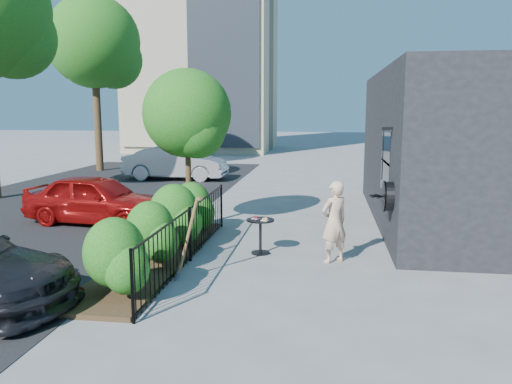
# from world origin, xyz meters

# --- Properties ---
(ground) EXTENTS (120.00, 120.00, 0.00)m
(ground) POSITION_xyz_m (0.00, 0.00, 0.00)
(ground) COLOR gray
(ground) RESTS_ON ground
(shop_building) EXTENTS (6.22, 9.00, 4.00)m
(shop_building) POSITION_xyz_m (5.50, 4.50, 2.00)
(shop_building) COLOR black
(shop_building) RESTS_ON ground
(fence) EXTENTS (0.05, 6.05, 1.10)m
(fence) POSITION_xyz_m (-1.50, 0.00, 0.56)
(fence) COLOR black
(fence) RESTS_ON ground
(planting_bed) EXTENTS (1.30, 6.00, 0.08)m
(planting_bed) POSITION_xyz_m (-2.20, 0.00, 0.04)
(planting_bed) COLOR #382616
(planting_bed) RESTS_ON ground
(shrubs) EXTENTS (1.10, 5.60, 1.24)m
(shrubs) POSITION_xyz_m (-2.10, 0.10, 0.70)
(shrubs) COLOR #145413
(shrubs) RESTS_ON ground
(patio_tree) EXTENTS (2.20, 2.20, 3.94)m
(patio_tree) POSITION_xyz_m (-2.24, 2.76, 2.76)
(patio_tree) COLOR #3F2B19
(patio_tree) RESTS_ON ground
(street) EXTENTS (9.00, 30.00, 0.01)m
(street) POSITION_xyz_m (-7.00, 3.00, 0.00)
(street) COLOR black
(street) RESTS_ON ground
(street_tree_far) EXTENTS (4.40, 4.40, 8.28)m
(street_tree_far) POSITION_xyz_m (-9.94, 13.96, 5.92)
(street_tree_far) COLOR #3F2B19
(street_tree_far) RESTS_ON ground
(cafe_table) EXTENTS (0.58, 0.58, 0.78)m
(cafe_table) POSITION_xyz_m (-0.18, 0.71, 0.51)
(cafe_table) COLOR black
(cafe_table) RESTS_ON ground
(woman) EXTENTS (0.71, 0.67, 1.63)m
(woman) POSITION_xyz_m (1.33, 0.33, 0.81)
(woman) COLOR #D7AE8B
(woman) RESTS_ON ground
(shovel) EXTENTS (0.52, 0.20, 1.54)m
(shovel) POSITION_xyz_m (-1.26, -1.10, 0.67)
(shovel) COLOR brown
(shovel) RESTS_ON ground
(car_red) EXTENTS (4.02, 2.03, 1.31)m
(car_red) POSITION_xyz_m (-4.84, 2.89, 0.66)
(car_red) COLOR #980D0C
(car_red) RESTS_ON ground
(car_silver) EXTENTS (4.40, 1.56, 1.45)m
(car_silver) POSITION_xyz_m (-5.29, 11.42, 0.72)
(car_silver) COLOR #A4A4A9
(car_silver) RESTS_ON ground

